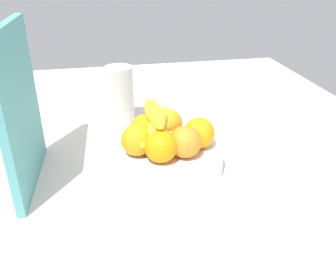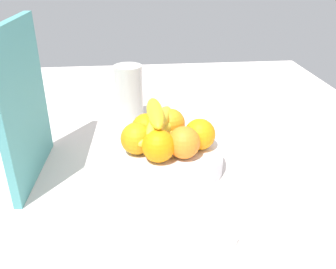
# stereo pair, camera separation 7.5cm
# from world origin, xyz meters

# --- Properties ---
(ground_plane) EXTENTS (1.80, 1.40, 0.03)m
(ground_plane) POSITION_xyz_m (0.00, 0.00, -0.01)
(ground_plane) COLOR beige
(fruit_bowl) EXTENTS (0.27, 0.27, 0.05)m
(fruit_bowl) POSITION_xyz_m (-0.03, 0.01, 0.03)
(fruit_bowl) COLOR white
(fruit_bowl) RESTS_ON ground_plane
(orange_front_left) EXTENTS (0.08, 0.08, 0.08)m
(orange_front_left) POSITION_xyz_m (-0.07, -0.02, 0.09)
(orange_front_left) COLOR orange
(orange_front_left) RESTS_ON fruit_bowl
(orange_front_right) EXTENTS (0.08, 0.08, 0.08)m
(orange_front_right) POSITION_xyz_m (-0.03, -0.06, 0.09)
(orange_front_right) COLOR orange
(orange_front_right) RESTS_ON fruit_bowl
(orange_center) EXTENTS (0.08, 0.08, 0.08)m
(orange_center) POSITION_xyz_m (0.04, 0.00, 0.09)
(orange_center) COLOR orange
(orange_center) RESTS_ON fruit_bowl
(orange_back_left) EXTENTS (0.08, 0.08, 0.08)m
(orange_back_left) POSITION_xyz_m (0.01, 0.06, 0.09)
(orange_back_left) COLOR orange
(orange_back_left) RESTS_ON fruit_bowl
(orange_back_right) EXTENTS (0.08, 0.08, 0.08)m
(orange_back_right) POSITION_xyz_m (-0.04, 0.09, 0.09)
(orange_back_right) COLOR orange
(orange_back_right) RESTS_ON fruit_bowl
(orange_top_stack) EXTENTS (0.08, 0.08, 0.08)m
(orange_top_stack) POSITION_xyz_m (-0.08, 0.04, 0.09)
(orange_top_stack) COLOR orange
(orange_top_stack) RESTS_ON fruit_bowl
(banana_bunch) EXTENTS (0.18, 0.17, 0.11)m
(banana_bunch) POSITION_xyz_m (-0.01, 0.04, 0.10)
(banana_bunch) COLOR gold
(banana_bunch) RESTS_ON fruit_bowl
(cutting_board) EXTENTS (0.28, 0.03, 0.36)m
(cutting_board) POSITION_xyz_m (-0.02, 0.34, 0.18)
(cutting_board) COLOR teal
(cutting_board) RESTS_ON ground_plane
(thermos_tumbler) EXTENTS (0.09, 0.09, 0.18)m
(thermos_tumbler) POSITION_xyz_m (0.26, 0.10, 0.09)
(thermos_tumbler) COLOR beige
(thermos_tumbler) RESTS_ON ground_plane
(jar_lid) EXTENTS (0.08, 0.08, 0.01)m
(jar_lid) POSITION_xyz_m (-0.29, -0.06, 0.01)
(jar_lid) COLOR silver
(jar_lid) RESTS_ON ground_plane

